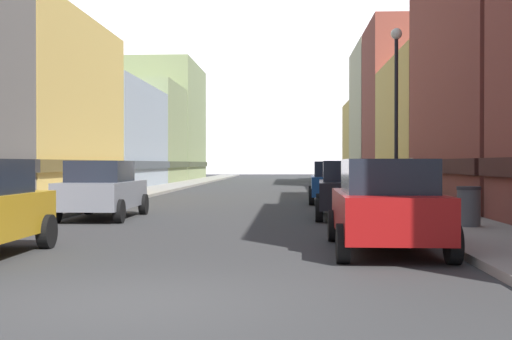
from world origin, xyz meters
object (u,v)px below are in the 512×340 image
object	(u,v)px
car_left_1	(102,189)
streetlamp_right	(396,92)
pedestrian_0	(411,184)
trash_bin_right	(469,206)
car_right_0	(386,205)
potted_plant_0	(467,200)
car_right_2	(333,182)
potted_plant_1	(427,193)
car_right_1	(349,189)

from	to	relation	value
car_left_1	streetlamp_right	xyz separation A→B (m)	(9.15, 1.30, 3.09)
pedestrian_0	trash_bin_right	bearing A→B (deg)	-89.22
car_right_0	pedestrian_0	size ratio (longest dim) A/B	2.54
car_left_1	trash_bin_right	bearing A→B (deg)	-19.82
potted_plant_0	pedestrian_0	distance (m)	4.67
car_right_2	potted_plant_1	xyz separation A→B (m)	(3.20, -3.84, -0.28)
pedestrian_0	potted_plant_0	bearing A→B (deg)	-80.73
car_right_0	potted_plant_0	bearing A→B (deg)	63.73
potted_plant_0	pedestrian_0	world-z (taller)	pedestrian_0
potted_plant_1	car_right_1	bearing A→B (deg)	-129.51
car_right_0	streetlamp_right	bearing A→B (deg)	79.93
car_right_2	trash_bin_right	xyz separation A→B (m)	(2.55, -12.17, -0.26)
potted_plant_0	car_left_1	bearing A→B (deg)	175.00
streetlamp_right	pedestrian_0	bearing A→B (deg)	69.04
potted_plant_1	car_left_1	bearing A→B (deg)	-156.60
car_left_1	car_right_1	distance (m)	7.64
car_right_0	potted_plant_0	distance (m)	7.24
potted_plant_1	pedestrian_0	distance (m)	1.31
car_right_0	potted_plant_1	bearing A→B (deg)	75.19
potted_plant_1	potted_plant_0	bearing A→B (deg)	-90.00
potted_plant_1	pedestrian_0	xyz separation A→B (m)	(-0.75, -1.02, 0.34)
potted_plant_1	streetlamp_right	bearing A→B (deg)	-116.08
car_right_1	trash_bin_right	size ratio (longest dim) A/B	4.57
pedestrian_0	car_right_0	bearing A→B (deg)	-102.47
car_right_1	potted_plant_1	xyz separation A→B (m)	(3.20, 3.88, -0.28)
trash_bin_right	potted_plant_0	bearing A→B (deg)	76.52
car_right_1	trash_bin_right	world-z (taller)	car_right_1
car_right_0	streetlamp_right	xyz separation A→B (m)	(1.55, 8.73, 3.09)
car_left_1	car_right_1	xyz separation A→B (m)	(7.60, 0.80, 0.00)
car_left_1	car_right_2	world-z (taller)	same
streetlamp_right	trash_bin_right	bearing A→B (deg)	-78.60
trash_bin_right	potted_plant_1	size ratio (longest dim) A/B	1.13
car_right_0	car_right_1	size ratio (longest dim) A/B	0.99
car_right_1	streetlamp_right	bearing A→B (deg)	18.10
trash_bin_right	potted_plant_0	world-z (taller)	trash_bin_right
potted_plant_0	pedestrian_0	bearing A→B (deg)	99.27
car_left_1	car_right_1	bearing A→B (deg)	5.97
trash_bin_right	potted_plant_0	size ratio (longest dim) A/B	1.12
car_left_1	car_right_1	size ratio (longest dim) A/B	0.99
car_left_1	car_right_0	world-z (taller)	same
trash_bin_right	car_right_1	bearing A→B (deg)	119.77
car_right_0	car_right_1	bearing A→B (deg)	89.98
car_right_2	streetlamp_right	bearing A→B (deg)	-77.85
car_right_1	potted_plant_1	world-z (taller)	car_right_1
potted_plant_1	streetlamp_right	size ratio (longest dim) A/B	0.15
streetlamp_right	car_right_1	bearing A→B (deg)	-161.90
pedestrian_0	streetlamp_right	size ratio (longest dim) A/B	0.30
car_left_1	car_right_1	world-z (taller)	same
car_right_1	pedestrian_0	distance (m)	3.76
car_right_2	pedestrian_0	bearing A→B (deg)	-63.23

